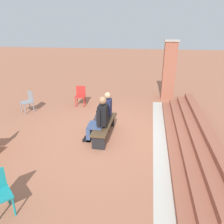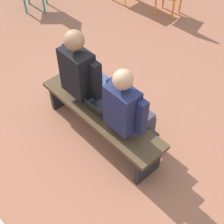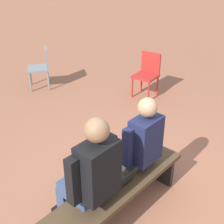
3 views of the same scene
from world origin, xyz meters
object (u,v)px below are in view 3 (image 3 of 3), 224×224
at_px(plastic_chair_mid_courtyard, 148,72).
at_px(person_student, 137,145).
at_px(bench, 118,191).
at_px(plastic_chair_near_bench_left, 42,65).
at_px(laptop, 119,181).
at_px(person_adult, 90,175).

bearing_deg(plastic_chair_mid_courtyard, person_student, 33.64).
bearing_deg(plastic_chair_mid_courtyard, bench, 30.67).
bearing_deg(person_student, plastic_chair_near_bench_left, -109.58).
bearing_deg(laptop, person_student, -168.85).
xyz_separation_m(laptop, plastic_chair_near_bench_left, (-1.60, -3.45, -0.02)).
height_order(person_adult, plastic_chair_near_bench_left, person_adult).
distance_m(person_student, plastic_chair_mid_courtyard, 2.82).
xyz_separation_m(person_student, plastic_chair_near_bench_left, (-1.20, -3.38, -0.23)).
relative_size(laptop, plastic_chair_near_bench_left, 0.38).
xyz_separation_m(person_adult, plastic_chair_near_bench_left, (-1.93, -3.37, -0.26)).
xyz_separation_m(person_adult, laptop, (-0.33, 0.08, -0.24)).
distance_m(person_adult, plastic_chair_mid_courtyard, 3.45).
height_order(bench, laptop, laptop).
height_order(bench, plastic_chair_mid_courtyard, plastic_chair_mid_courtyard).
bearing_deg(laptop, bench, -99.01).
xyz_separation_m(person_student, person_adult, (0.73, -0.00, 0.03)).
bearing_deg(plastic_chair_mid_courtyard, laptop, 30.84).
relative_size(person_student, laptop, 4.15).
xyz_separation_m(bench, laptop, (0.00, 0.01, 0.15)).
distance_m(person_adult, laptop, 0.42).
height_order(person_adult, laptop, person_adult).
bearing_deg(person_student, person_adult, -0.38).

